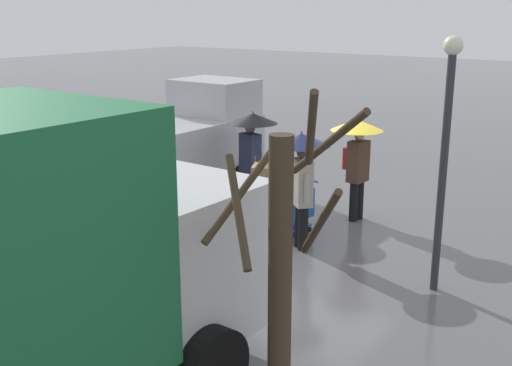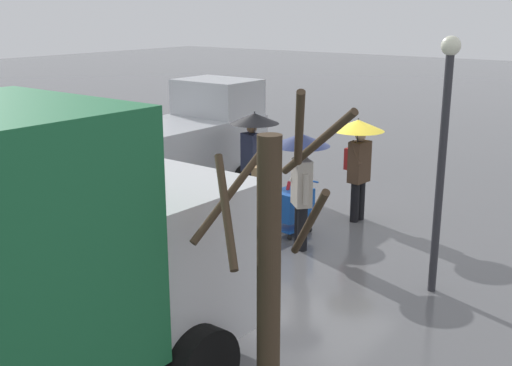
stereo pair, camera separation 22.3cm
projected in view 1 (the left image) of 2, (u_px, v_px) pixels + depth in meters
name	position (u px, v px, depth m)	size (l,w,h in m)	color
ground_plane	(325.00, 220.00, 13.08)	(90.00, 90.00, 0.00)	#5B5B5E
slush_patch_under_van	(108.00, 353.00, 8.02)	(1.31, 1.31, 0.01)	#999BA0
slush_patch_mid_street	(169.00, 190.00, 15.25)	(1.89, 1.89, 0.01)	#ADAFB5
cargo_van_parked_right	(168.00, 150.00, 14.08)	(2.26, 5.37, 2.60)	#B7BABF
shopping_cart_vendor	(292.00, 205.00, 12.15)	(0.64, 0.87, 1.04)	#1951B2
hand_dolly_boxes	(263.00, 190.00, 12.75)	(0.76, 0.85, 1.32)	#515156
pedestrian_pink_side	(252.00, 137.00, 13.39)	(1.04, 1.04, 2.15)	black
pedestrian_black_side	(302.00, 163.00, 11.18)	(1.04, 1.04, 2.15)	black
pedestrian_white_side	(357.00, 146.00, 12.65)	(1.04, 1.04, 2.15)	black
bare_tree_near	(281.00, 269.00, 6.23)	(1.40, 1.40, 3.55)	#423323
street_lamp	(446.00, 140.00, 9.23)	(0.28, 0.28, 3.86)	#2D2D33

